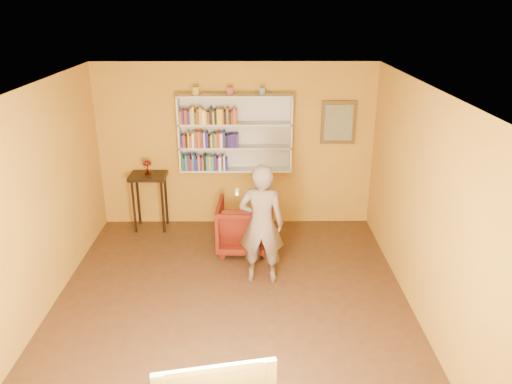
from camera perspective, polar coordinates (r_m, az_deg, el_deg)
room_shell at (r=5.97m, az=-2.99°, el=-4.46°), size 5.30×5.80×2.88m
bookshelf at (r=8.04m, az=-2.36°, el=6.76°), size 1.80×0.29×1.23m
books_row_lower at (r=8.10m, az=-5.86°, el=3.37°), size 0.72×0.19×0.27m
books_row_middle at (r=7.98m, az=-5.32°, el=5.96°), size 0.91×0.19×0.27m
books_row_upper at (r=7.89m, az=-5.39°, el=8.61°), size 0.90×0.19×0.27m
ornament_left at (r=7.88m, az=-6.88°, el=11.40°), size 0.09×0.09×0.12m
ornament_centre at (r=7.84m, az=-2.99°, el=11.46°), size 0.09×0.09×0.12m
ornament_right at (r=7.84m, az=0.69°, el=11.45°), size 0.08×0.08×0.11m
framed_painting at (r=8.16m, az=9.39°, el=7.85°), size 0.55×0.05×0.70m
console_table at (r=8.30m, az=-12.16°, el=0.93°), size 0.58×0.44×0.95m
ruby_lustre at (r=8.19m, az=-12.33°, el=3.08°), size 0.14×0.14×0.23m
armchair at (r=7.57m, az=-1.21°, el=-3.87°), size 0.87×0.89×0.78m
person at (r=6.58m, az=0.63°, el=-3.70°), size 0.64×0.45×1.66m
game_remote at (r=6.17m, az=-2.18°, el=0.01°), size 0.04×0.15×0.04m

